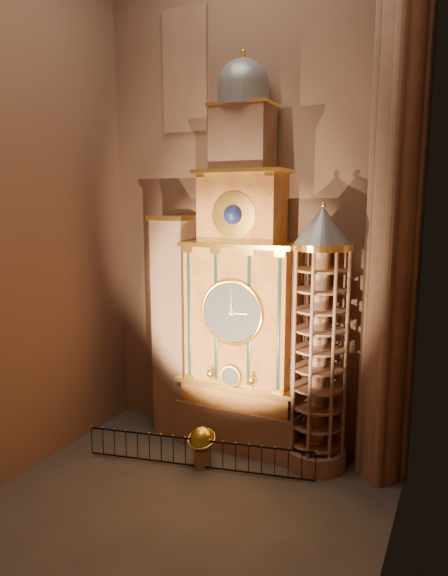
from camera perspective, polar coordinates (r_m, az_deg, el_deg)
The scene contains 11 objects.
floor at distance 20.33m, azimuth -4.26°, elevation -22.65°, with size 14.00×14.00×0.00m, color #383330.
wall_back at distance 22.56m, azimuth 3.10°, elevation 10.02°, with size 22.00×22.00×0.00m, color brown.
wall_left at distance 21.57m, azimuth -21.23°, elevation 9.40°, with size 22.00×22.00×0.00m, color brown.
wall_right at distance 14.92m, azimuth 19.53°, elevation 9.64°, with size 22.00×22.00×0.00m, color brown.
astronomical_clock at distance 22.01m, azimuth 1.96°, elevation -1.28°, with size 5.60×2.41×16.70m.
portrait_tower at distance 23.89m, azimuth -5.55°, elevation -4.19°, with size 1.80×1.60×10.20m.
stair_turret at distance 20.97m, azimuth 10.48°, elevation -5.96°, with size 2.50×2.50×10.80m.
gothic_pier at distance 19.99m, azimuth 18.54°, elevation 9.58°, with size 2.04×2.04×22.00m.
stained_glass_window at distance 24.55m, azimuth -4.37°, elevation 22.94°, with size 2.20×0.14×5.20m.
celestial_globe at distance 22.05m, azimuth -2.52°, elevation -16.83°, with size 1.20×1.13×1.71m.
iron_railing at distance 22.05m, azimuth -2.93°, elevation -17.88°, with size 9.31×2.02×1.23m.
Camera 1 is at (8.66, -14.83, 10.88)m, focal length 32.00 mm.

